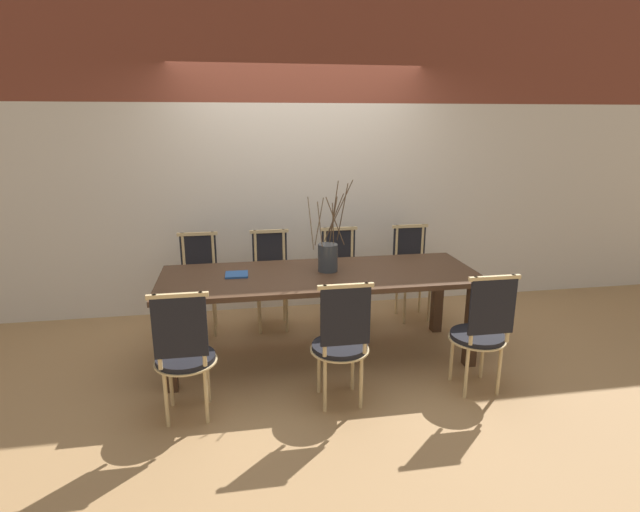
{
  "coord_description": "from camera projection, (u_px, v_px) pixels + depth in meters",
  "views": [
    {
      "loc": [
        -0.66,
        -3.87,
        1.98
      ],
      "look_at": [
        0.0,
        0.0,
        0.9
      ],
      "focal_mm": 28.0,
      "sensor_mm": 36.0,
      "label": 1
    }
  ],
  "objects": [
    {
      "name": "vase_centerpiece",
      "position": [
        328.0,
        256.0,
        4.15
      ],
      "size": [
        0.35,
        0.35,
        0.76
      ],
      "color": "#33383D",
      "rests_on": "dining_table"
    },
    {
      "name": "dining_table",
      "position": [
        320.0,
        284.0,
        4.13
      ],
      "size": [
        2.6,
        0.92,
        0.75
      ],
      "color": "#422B1C",
      "rests_on": "ground_plane"
    },
    {
      "name": "chair_near_left",
      "position": [
        341.0,
        340.0,
        3.46
      ],
      "size": [
        0.42,
        0.42,
        0.95
      ],
      "color": "black",
      "rests_on": "ground_plane"
    },
    {
      "name": "chair_near_leftend",
      "position": [
        184.0,
        352.0,
        3.29
      ],
      "size": [
        0.42,
        0.42,
        0.95
      ],
      "color": "black",
      "rests_on": "ground_plane"
    },
    {
      "name": "chair_far_leftend",
      "position": [
        199.0,
        281.0,
        4.72
      ],
      "size": [
        0.42,
        0.42,
        0.95
      ],
      "rotation": [
        0.0,
        0.0,
        3.14
      ],
      "color": "black",
      "rests_on": "ground_plane"
    },
    {
      "name": "chair_near_center",
      "position": [
        481.0,
        330.0,
        3.63
      ],
      "size": [
        0.42,
        0.42,
        0.95
      ],
      "color": "black",
      "rests_on": "ground_plane"
    },
    {
      "name": "book_stack",
      "position": [
        237.0,
        275.0,
        4.06
      ],
      "size": [
        0.19,
        0.18,
        0.02
      ],
      "color": "#234C8C",
      "rests_on": "dining_table"
    },
    {
      "name": "chair_far_center",
      "position": [
        341.0,
        274.0,
        4.95
      ],
      "size": [
        0.42,
        0.42,
        0.95
      ],
      "rotation": [
        0.0,
        0.0,
        3.14
      ],
      "color": "black",
      "rests_on": "ground_plane"
    },
    {
      "name": "ground_plane",
      "position": [
        320.0,
        356.0,
        4.31
      ],
      "size": [
        16.0,
        16.0,
        0.0
      ],
      "primitive_type": "plane",
      "color": "#A87F51"
    },
    {
      "name": "chair_far_left",
      "position": [
        271.0,
        278.0,
        4.84
      ],
      "size": [
        0.42,
        0.42,
        0.95
      ],
      "rotation": [
        0.0,
        0.0,
        3.14
      ],
      "color": "black",
      "rests_on": "ground_plane"
    },
    {
      "name": "chair_far_right",
      "position": [
        412.0,
        270.0,
        5.07
      ],
      "size": [
        0.42,
        0.42,
        0.95
      ],
      "rotation": [
        0.0,
        0.0,
        3.14
      ],
      "color": "black",
      "rests_on": "ground_plane"
    },
    {
      "name": "wall_rear",
      "position": [
        299.0,
        158.0,
        5.1
      ],
      "size": [
        12.0,
        0.06,
        3.2
      ],
      "color": "beige",
      "rests_on": "ground_plane"
    }
  ]
}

